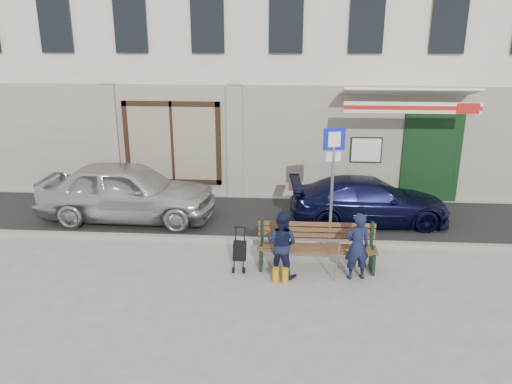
# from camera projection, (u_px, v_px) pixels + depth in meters

# --- Properties ---
(ground) EXTENTS (80.00, 80.00, 0.00)m
(ground) POSITION_uv_depth(u_px,v_px,m) (278.00, 274.00, 9.95)
(ground) COLOR #9E9991
(ground) RESTS_ON ground
(asphalt_lane) EXTENTS (60.00, 3.20, 0.01)m
(asphalt_lane) POSITION_uv_depth(u_px,v_px,m) (282.00, 219.00, 12.89)
(asphalt_lane) COLOR #282828
(asphalt_lane) RESTS_ON ground
(curb) EXTENTS (60.00, 0.18, 0.12)m
(curb) POSITION_uv_depth(u_px,v_px,m) (280.00, 241.00, 11.35)
(curb) COLOR #9E9384
(curb) RESTS_ON ground
(building) EXTENTS (20.00, 8.27, 10.00)m
(building) POSITION_uv_depth(u_px,v_px,m) (288.00, 20.00, 16.43)
(building) COLOR beige
(building) RESTS_ON ground
(car_silver) EXTENTS (4.47, 1.86, 1.51)m
(car_silver) POSITION_uv_depth(u_px,v_px,m) (128.00, 191.00, 12.64)
(car_silver) COLOR silver
(car_silver) RESTS_ON ground
(car_navy) EXTENTS (4.07, 1.90, 1.15)m
(car_navy) POSITION_uv_depth(u_px,v_px,m) (369.00, 201.00, 12.48)
(car_navy) COLOR black
(car_navy) RESTS_ON ground
(parking_sign) EXTENTS (0.48, 0.13, 2.63)m
(parking_sign) POSITION_uv_depth(u_px,v_px,m) (333.00, 167.00, 11.03)
(parking_sign) COLOR gray
(parking_sign) RESTS_ON ground
(bench) EXTENTS (2.40, 1.17, 0.98)m
(bench) POSITION_uv_depth(u_px,v_px,m) (314.00, 247.00, 10.08)
(bench) COLOR brown
(bench) RESTS_ON ground
(man) EXTENTS (0.56, 0.43, 1.36)m
(man) POSITION_uv_depth(u_px,v_px,m) (357.00, 246.00, 9.59)
(man) COLOR #141A38
(man) RESTS_ON ground
(woman) EXTENTS (0.80, 0.73, 1.33)m
(woman) POSITION_uv_depth(u_px,v_px,m) (282.00, 244.00, 9.73)
(woman) COLOR #131936
(woman) RESTS_ON ground
(stroller) EXTENTS (0.27, 0.38, 0.88)m
(stroller) POSITION_uv_depth(u_px,v_px,m) (240.00, 252.00, 10.05)
(stroller) COLOR black
(stroller) RESTS_ON ground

